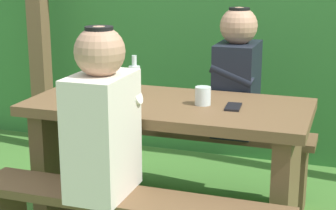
{
  "coord_description": "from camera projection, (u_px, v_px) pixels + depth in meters",
  "views": [
    {
      "loc": [
        0.86,
        -2.53,
        1.43
      ],
      "look_at": [
        0.0,
        0.0,
        0.72
      ],
      "focal_mm": 59.33,
      "sensor_mm": 36.0,
      "label": 1
    }
  ],
  "objects": [
    {
      "name": "hedge_backdrop",
      "position": [
        241.0,
        18.0,
        4.3
      ],
      "size": [
        6.4,
        0.9,
        1.95
      ],
      "primitive_type": "cube",
      "color": "#327230",
      "rests_on": "ground_plane"
    },
    {
      "name": "pergola_post_left",
      "position": [
        38.0,
        20.0,
        4.06
      ],
      "size": [
        0.12,
        0.12,
        1.96
      ],
      "primitive_type": "cube",
      "color": "brown",
      "rests_on": "ground_plane"
    },
    {
      "name": "picnic_table",
      "position": [
        168.0,
        147.0,
        2.82
      ],
      "size": [
        1.4,
        0.64,
        0.73
      ],
      "color": "brown",
      "rests_on": "ground_plane"
    },
    {
      "name": "bench_far",
      "position": [
        196.0,
        148.0,
        3.34
      ],
      "size": [
        1.4,
        0.24,
        0.45
      ],
      "color": "brown",
      "rests_on": "ground_plane"
    },
    {
      "name": "person_white_shirt",
      "position": [
        102.0,
        119.0,
        2.31
      ],
      "size": [
        0.25,
        0.35,
        0.72
      ],
      "color": "silver",
      "rests_on": "bench_near"
    },
    {
      "name": "person_black_coat",
      "position": [
        237.0,
        76.0,
        3.14
      ],
      "size": [
        0.25,
        0.35,
        0.72
      ],
      "color": "black",
      "rests_on": "bench_far"
    },
    {
      "name": "drinking_glass",
      "position": [
        203.0,
        96.0,
        2.7
      ],
      "size": [
        0.08,
        0.08,
        0.09
      ],
      "primitive_type": "cylinder",
      "color": "silver",
      "rests_on": "picnic_table"
    },
    {
      "name": "bottle_left",
      "position": [
        113.0,
        81.0,
        2.8
      ],
      "size": [
        0.07,
        0.07,
        0.23
      ],
      "color": "silver",
      "rests_on": "picnic_table"
    },
    {
      "name": "bottle_right",
      "position": [
        135.0,
        81.0,
        2.83
      ],
      "size": [
        0.06,
        0.06,
        0.22
      ],
      "color": "silver",
      "rests_on": "picnic_table"
    },
    {
      "name": "cell_phone",
      "position": [
        233.0,
        107.0,
        2.65
      ],
      "size": [
        0.08,
        0.15,
        0.01
      ],
      "primitive_type": "cube",
      "rotation": [
        0.0,
        0.0,
        0.09
      ],
      "color": "black",
      "rests_on": "picnic_table"
    }
  ]
}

